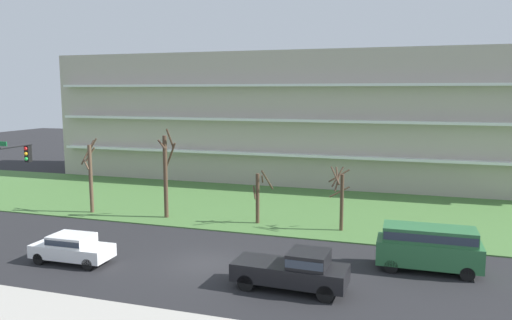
{
  "coord_description": "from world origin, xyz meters",
  "views": [
    {
      "loc": [
        10.41,
        -23.64,
        9.3
      ],
      "look_at": [
        1.06,
        6.0,
        4.95
      ],
      "focal_mm": 34.43,
      "sensor_mm": 36.0,
      "label": 1
    }
  ],
  "objects": [
    {
      "name": "grass_lawn_strip",
      "position": [
        0.0,
        14.0,
        0.04
      ],
      "size": [
        80.0,
        16.0,
        0.08
      ],
      "primitive_type": "cube",
      "color": "#477238",
      "rests_on": "ground"
    },
    {
      "name": "van_green_center_right",
      "position": [
        11.57,
        2.5,
        1.4
      ],
      "size": [
        5.21,
        2.02,
        2.36
      ],
      "rotation": [
        0.0,
        0.0,
        3.15
      ],
      "color": "#2D6B3D",
      "rests_on": "ground"
    },
    {
      "name": "tree_center",
      "position": [
        0.45,
        8.55,
        2.03
      ],
      "size": [
        1.4,
        1.62,
        4.03
      ],
      "color": "#4C3828",
      "rests_on": "ground"
    },
    {
      "name": "ground",
      "position": [
        0.0,
        0.0,
        0.0
      ],
      "size": [
        160.0,
        160.0,
        0.0
      ],
      "primitive_type": "plane",
      "color": "#232326"
    },
    {
      "name": "apartment_building",
      "position": [
        0.0,
        27.32,
        6.6
      ],
      "size": [
        53.21,
        11.59,
        13.2
      ],
      "color": "#B2A899",
      "rests_on": "ground"
    },
    {
      "name": "tree_right",
      "position": [
        6.16,
        8.58,
        2.42
      ],
      "size": [
        1.42,
        1.84,
        4.38
      ],
      "color": "#4C3828",
      "rests_on": "ground"
    },
    {
      "name": "pickup_black_near_left",
      "position": [
        5.5,
        -2.01,
        1.02
      ],
      "size": [
        5.47,
        2.2,
        1.95
      ],
      "rotation": [
        0.0,
        0.0,
        -0.04
      ],
      "color": "black",
      "rests_on": "ground"
    },
    {
      "name": "sedan_white_center_left",
      "position": [
        -6.97,
        -2.0,
        0.87
      ],
      "size": [
        4.43,
        1.87,
        1.57
      ],
      "rotation": [
        0.0,
        0.0,
        0.02
      ],
      "color": "white",
      "rests_on": "ground"
    },
    {
      "name": "tree_left",
      "position": [
        -6.51,
        8.09,
        3.37
      ],
      "size": [
        1.22,
        1.3,
        6.69
      ],
      "color": "#4C3828",
      "rests_on": "ground"
    },
    {
      "name": "tree_far_left",
      "position": [
        -12.77,
        7.77,
        3.0
      ],
      "size": [
        1.18,
        1.27,
        5.78
      ],
      "color": "brown",
      "rests_on": "ground"
    }
  ]
}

